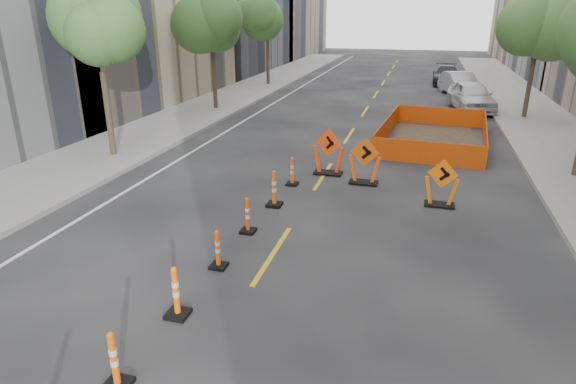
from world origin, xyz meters
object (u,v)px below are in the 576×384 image
(parked_car_mid, at_px, (460,84))
(parked_car_far, at_px, (446,75))
(channelizer_2, at_px, (114,360))
(channelizer_3, at_px, (176,292))
(chevron_sign_right, at_px, (442,183))
(channelizer_5, at_px, (248,215))
(channelizer_6, at_px, (274,188))
(channelizer_4, at_px, (218,249))
(channelizer_7, at_px, (292,171))
(chevron_sign_left, at_px, (329,152))
(chevron_sign_center, at_px, (365,161))
(parked_car_near, at_px, (471,96))

(parked_car_mid, relative_size, parked_car_far, 0.95)
(channelizer_2, bearing_deg, parked_car_far, 80.67)
(channelizer_3, bearing_deg, chevron_sign_right, 55.29)
(channelizer_5, height_order, channelizer_6, channelizer_6)
(chevron_sign_right, bearing_deg, channelizer_5, -133.43)
(channelizer_4, bearing_deg, channelizer_6, 87.81)
(channelizer_6, height_order, channelizer_7, channelizer_6)
(channelizer_6, distance_m, parked_car_far, 28.23)
(channelizer_2, bearing_deg, chevron_sign_left, 84.01)
(channelizer_2, distance_m, parked_car_mid, 30.66)
(channelizer_3, relative_size, chevron_sign_center, 0.67)
(channelizer_3, distance_m, parked_car_far, 33.91)
(channelizer_2, relative_size, parked_car_far, 0.21)
(channelizer_6, distance_m, chevron_sign_right, 4.90)
(channelizer_5, bearing_deg, channelizer_7, 87.45)
(channelizer_5, relative_size, channelizer_6, 0.88)
(chevron_sign_center, height_order, parked_car_far, chevron_sign_center)
(channelizer_7, height_order, parked_car_far, parked_car_far)
(channelizer_5, relative_size, channelizer_7, 1.01)
(channelizer_7, relative_size, parked_car_far, 0.20)
(channelizer_6, bearing_deg, chevron_sign_right, 15.47)
(chevron_sign_center, bearing_deg, parked_car_mid, 83.24)
(parked_car_near, relative_size, parked_car_far, 0.99)
(chevron_sign_center, bearing_deg, channelizer_3, -101.52)
(channelizer_2, xyz_separation_m, channelizer_3, (0.02, 1.92, 0.03))
(chevron_sign_center, bearing_deg, channelizer_2, -98.74)
(chevron_sign_left, bearing_deg, chevron_sign_right, -4.79)
(parked_car_mid, bearing_deg, channelizer_3, -118.84)
(channelizer_6, bearing_deg, parked_car_mid, 74.17)
(chevron_sign_left, bearing_deg, channelizer_4, -75.14)
(parked_car_near, bearing_deg, channelizer_3, -117.57)
(channelizer_3, height_order, channelizer_4, channelizer_3)
(chevron_sign_left, xyz_separation_m, parked_car_mid, (5.35, 18.95, -0.06))
(channelizer_3, height_order, parked_car_mid, parked_car_mid)
(parked_car_far, bearing_deg, parked_car_mid, -81.93)
(channelizer_6, relative_size, chevron_sign_right, 0.76)
(channelizer_7, bearing_deg, channelizer_4, -91.83)
(parked_car_mid, bearing_deg, chevron_sign_left, -121.59)
(chevron_sign_center, relative_size, chevron_sign_right, 1.09)
(channelizer_4, relative_size, parked_car_far, 0.19)
(chevron_sign_left, height_order, parked_car_near, parked_car_near)
(channelizer_3, bearing_deg, channelizer_7, 88.52)
(channelizer_4, distance_m, chevron_sign_left, 7.27)
(channelizer_4, relative_size, channelizer_6, 0.83)
(channelizer_2, xyz_separation_m, parked_car_mid, (6.51, 29.96, 0.26))
(channelizer_2, relative_size, channelizer_3, 0.95)
(channelizer_7, height_order, parked_car_near, parked_car_near)
(channelizer_5, distance_m, parked_car_near, 20.06)
(channelizer_6, relative_size, channelizer_7, 1.15)
(chevron_sign_center, xyz_separation_m, chevron_sign_right, (2.42, -1.37, -0.06))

